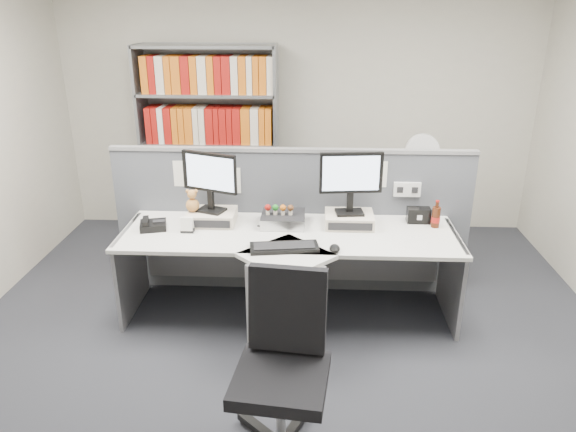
# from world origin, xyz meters

# --- Properties ---
(ground) EXTENTS (5.50, 5.50, 0.00)m
(ground) POSITION_xyz_m (0.00, 0.00, 0.00)
(ground) COLOR #32343B
(ground) RESTS_ON ground
(room_shell) EXTENTS (5.04, 5.54, 2.72)m
(room_shell) POSITION_xyz_m (0.00, 0.00, 1.79)
(room_shell) COLOR beige
(room_shell) RESTS_ON ground
(partition) EXTENTS (3.00, 0.08, 1.27)m
(partition) POSITION_xyz_m (0.00, 1.25, 0.65)
(partition) COLOR #545860
(partition) RESTS_ON ground
(desk) EXTENTS (2.60, 1.20, 0.72)m
(desk) POSITION_xyz_m (0.00, 0.60, 0.46)
(desk) COLOR white
(desk) RESTS_ON ground
(monitor_riser_left) EXTENTS (0.38, 0.31, 0.10)m
(monitor_riser_left) POSITION_xyz_m (-0.63, 0.98, 0.77)
(monitor_riser_left) COLOR beige
(monitor_riser_left) RESTS_ON desk
(monitor_riser_right) EXTENTS (0.38, 0.31, 0.10)m
(monitor_riser_right) POSITION_xyz_m (0.47, 0.98, 0.77)
(monitor_riser_right) COLOR beige
(monitor_riser_right) RESTS_ON desk
(monitor_left) EXTENTS (0.45, 0.22, 0.48)m
(monitor_left) POSITION_xyz_m (-0.63, 0.98, 1.11)
(monitor_left) COLOR black
(monitor_left) RESTS_ON monitor_riser_left
(monitor_right) EXTENTS (0.49, 0.18, 0.50)m
(monitor_right) POSITION_xyz_m (0.47, 0.98, 1.12)
(monitor_right) COLOR black
(monitor_right) RESTS_ON monitor_riser_right
(desktop_pc) EXTENTS (0.34, 0.31, 0.09)m
(desktop_pc) POSITION_xyz_m (-0.05, 0.97, 0.77)
(desktop_pc) COLOR black
(desktop_pc) RESTS_ON desk
(figurines) EXTENTS (0.23, 0.05, 0.09)m
(figurines) POSITION_xyz_m (-0.08, 0.95, 0.86)
(figurines) COLOR beige
(figurines) RESTS_ON desktop_pc
(keyboard) EXTENTS (0.51, 0.25, 0.03)m
(keyboard) POSITION_xyz_m (-0.02, 0.50, 0.74)
(keyboard) COLOR black
(keyboard) RESTS_ON desk
(mouse) EXTENTS (0.08, 0.12, 0.05)m
(mouse) POSITION_xyz_m (0.34, 0.49, 0.74)
(mouse) COLOR black
(mouse) RESTS_ON desk
(desk_phone) EXTENTS (0.24, 0.22, 0.09)m
(desk_phone) POSITION_xyz_m (-1.07, 0.83, 0.75)
(desk_phone) COLOR black
(desk_phone) RESTS_ON desk
(desk_calendar) EXTENTS (0.10, 0.08, 0.12)m
(desk_calendar) POSITION_xyz_m (-0.79, 0.78, 0.77)
(desk_calendar) COLOR black
(desk_calendar) RESTS_ON desk
(plush_toy) EXTENTS (0.11, 0.11, 0.19)m
(plush_toy) POSITION_xyz_m (-0.78, 0.97, 0.90)
(plush_toy) COLOR #C48541
(plush_toy) RESTS_ON monitor_riser_left
(speaker) EXTENTS (0.18, 0.10, 0.12)m
(speaker) POSITION_xyz_m (1.03, 1.07, 0.78)
(speaker) COLOR black
(speaker) RESTS_ON desk
(cola_bottle) EXTENTS (0.07, 0.07, 0.22)m
(cola_bottle) POSITION_xyz_m (1.15, 0.98, 0.80)
(cola_bottle) COLOR #3F190A
(cola_bottle) RESTS_ON desk
(shelving_unit) EXTENTS (1.41, 0.40, 2.00)m
(shelving_unit) POSITION_xyz_m (-0.90, 2.44, 0.98)
(shelving_unit) COLOR gray
(shelving_unit) RESTS_ON ground
(filing_cabinet) EXTENTS (0.45, 0.61, 0.70)m
(filing_cabinet) POSITION_xyz_m (1.20, 1.99, 0.35)
(filing_cabinet) COLOR gray
(filing_cabinet) RESTS_ON ground
(desk_fan) EXTENTS (0.32, 0.19, 0.54)m
(desk_fan) POSITION_xyz_m (1.20, 1.99, 1.04)
(desk_fan) COLOR white
(desk_fan) RESTS_ON filing_cabinet
(office_chair) EXTENTS (0.68, 0.68, 1.04)m
(office_chair) POSITION_xyz_m (0.03, -0.59, 0.55)
(office_chair) COLOR silver
(office_chair) RESTS_ON ground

